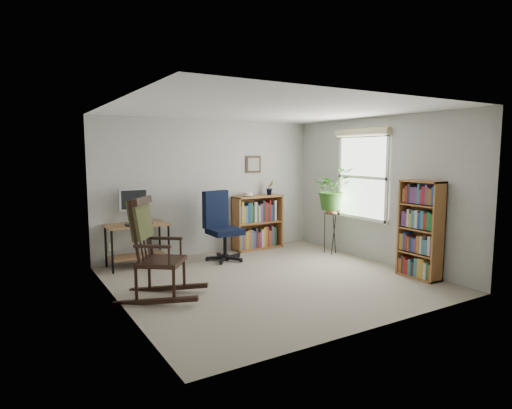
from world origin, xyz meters
TOP-DOWN VIEW (x-y plane):
  - floor at (0.00, 0.00)m, footprint 4.20×4.00m
  - ceiling at (0.00, 0.00)m, footprint 4.20×4.00m
  - wall_back at (0.00, 2.00)m, footprint 4.20×0.00m
  - wall_front at (0.00, -2.00)m, footprint 4.20×0.00m
  - wall_left at (-2.10, 0.00)m, footprint 0.00×4.00m
  - wall_right at (2.10, 0.00)m, footprint 0.00×4.00m
  - window at (2.06, 0.30)m, footprint 0.12×1.20m
  - desk at (-1.43, 1.70)m, footprint 0.96×0.53m
  - monitor at (-1.43, 1.84)m, footprint 0.46×0.16m
  - keyboard at (-1.43, 1.58)m, footprint 0.40×0.15m
  - office_chair at (-0.05, 1.33)m, footprint 0.79×0.79m
  - rocking_chair at (-1.59, 0.05)m, footprint 1.29×1.21m
  - low_bookshelf at (0.89, 1.82)m, footprint 0.96×0.32m
  - tall_bookshelf at (1.92, -1.03)m, footprint 0.27×0.62m
  - plant_stand at (1.80, 0.78)m, footprint 0.29×0.29m
  - spider_plant at (1.80, 0.78)m, footprint 1.69×1.88m
  - potted_plant_small at (1.17, 1.83)m, footprint 0.13×0.24m
  - framed_picture at (0.89, 1.97)m, footprint 0.32×0.04m

SIDE VIEW (x-z plane):
  - floor at x=0.00m, z-range 0.00..0.00m
  - desk at x=-1.43m, z-range 0.00..0.69m
  - plant_stand at x=1.80m, z-range 0.00..0.87m
  - low_bookshelf at x=0.89m, z-range 0.00..1.02m
  - office_chair at x=-0.05m, z-range 0.00..1.20m
  - rocking_chair at x=-1.59m, z-range 0.00..1.29m
  - keyboard at x=-1.43m, z-range 0.69..0.72m
  - tall_bookshelf at x=1.92m, z-range 0.00..1.42m
  - monitor at x=-1.43m, z-range 0.69..1.25m
  - potted_plant_small at x=1.17m, z-range 1.02..1.12m
  - wall_back at x=0.00m, z-range 0.00..2.40m
  - wall_front at x=0.00m, z-range 0.00..2.40m
  - wall_left at x=-2.10m, z-range 0.00..2.40m
  - wall_right at x=2.10m, z-range 0.00..2.40m
  - window at x=2.06m, z-range 0.65..2.15m
  - spider_plant at x=1.80m, z-range 0.80..2.27m
  - framed_picture at x=0.89m, z-range 1.44..1.76m
  - ceiling at x=0.00m, z-range 2.40..2.40m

